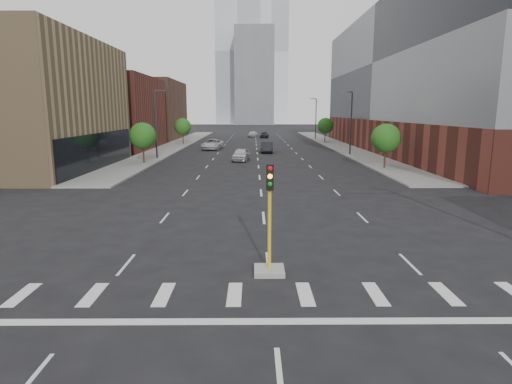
{
  "coord_description": "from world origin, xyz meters",
  "views": [
    {
      "loc": [
        -0.64,
        -7.16,
        6.38
      ],
      "look_at": [
        -0.5,
        13.2,
        2.5
      ],
      "focal_mm": 30.0,
      "sensor_mm": 36.0,
      "label": 1
    }
  ],
  "objects_px": {
    "car_far_left": "(213,144)",
    "car_deep_right": "(264,135)",
    "median_traffic_signal": "(269,250)",
    "car_distant": "(253,134)",
    "car_near_left": "(241,155)",
    "car_mid_right": "(267,147)"
  },
  "relations": [
    {
      "from": "median_traffic_signal",
      "to": "car_far_left",
      "type": "relative_size",
      "value": 0.71
    },
    {
      "from": "car_near_left",
      "to": "car_mid_right",
      "type": "bearing_deg",
      "value": 78.52
    },
    {
      "from": "car_deep_right",
      "to": "car_distant",
      "type": "bearing_deg",
      "value": 135.5
    },
    {
      "from": "car_near_left",
      "to": "car_far_left",
      "type": "height_order",
      "value": "car_far_left"
    },
    {
      "from": "car_near_left",
      "to": "car_distant",
      "type": "distance_m",
      "value": 51.23
    },
    {
      "from": "car_far_left",
      "to": "car_deep_right",
      "type": "xyz_separation_m",
      "value": [
        9.52,
        31.13,
        -0.19
      ]
    },
    {
      "from": "car_distant",
      "to": "car_mid_right",
      "type": "bearing_deg",
      "value": -77.58
    },
    {
      "from": "car_mid_right",
      "to": "car_deep_right",
      "type": "bearing_deg",
      "value": 90.4
    },
    {
      "from": "car_far_left",
      "to": "car_deep_right",
      "type": "height_order",
      "value": "car_far_left"
    },
    {
      "from": "car_near_left",
      "to": "car_deep_right",
      "type": "relative_size",
      "value": 1.03
    },
    {
      "from": "car_far_left",
      "to": "median_traffic_signal",
      "type": "bearing_deg",
      "value": -74.94
    },
    {
      "from": "car_mid_right",
      "to": "car_distant",
      "type": "distance_m",
      "value": 40.13
    },
    {
      "from": "median_traffic_signal",
      "to": "car_deep_right",
      "type": "height_order",
      "value": "median_traffic_signal"
    },
    {
      "from": "car_far_left",
      "to": "car_distant",
      "type": "xyz_separation_m",
      "value": [
        6.7,
        34.59,
        -0.11
      ]
    },
    {
      "from": "median_traffic_signal",
      "to": "car_deep_right",
      "type": "distance_m",
      "value": 86.8
    },
    {
      "from": "car_near_left",
      "to": "car_far_left",
      "type": "relative_size",
      "value": 0.77
    },
    {
      "from": "car_mid_right",
      "to": "car_distant",
      "type": "xyz_separation_m",
      "value": [
        -2.22,
        40.07,
        -0.1
      ]
    },
    {
      "from": "median_traffic_signal",
      "to": "car_distant",
      "type": "bearing_deg",
      "value": 90.46
    },
    {
      "from": "car_mid_right",
      "to": "car_deep_right",
      "type": "xyz_separation_m",
      "value": [
        0.6,
        36.6,
        -0.18
      ]
    },
    {
      "from": "median_traffic_signal",
      "to": "car_distant",
      "type": "relative_size",
      "value": 0.99
    },
    {
      "from": "car_far_left",
      "to": "car_mid_right",
      "type": "bearing_deg",
      "value": -24.07
    },
    {
      "from": "car_near_left",
      "to": "car_far_left",
      "type": "distance_m",
      "value": 17.42
    }
  ]
}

